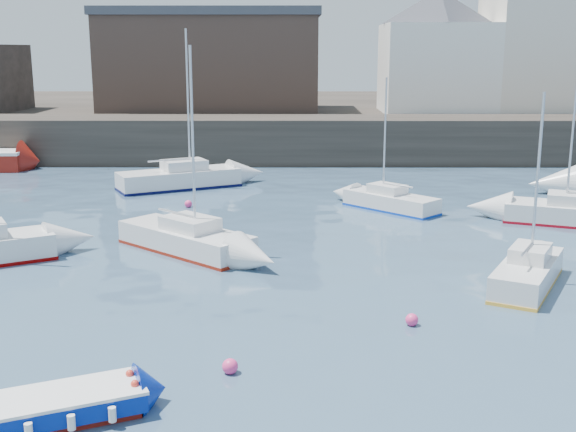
{
  "coord_description": "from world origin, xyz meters",
  "views": [
    {
      "loc": [
        0.13,
        -13.76,
        7.48
      ],
      "look_at": [
        0.0,
        12.0,
        1.5
      ],
      "focal_mm": 45.0,
      "sensor_mm": 36.0,
      "label": 1
    }
  ],
  "objects_px": {
    "buoy_near": "(230,373)",
    "sailboat_c": "(528,272)",
    "sailboat_h": "(180,178)",
    "buoy_mid": "(412,325)",
    "blue_dinghy": "(66,404)",
    "sailboat_f": "(390,201)",
    "sailboat_b": "(186,238)",
    "buoy_far": "(188,207)"
  },
  "relations": [
    {
      "from": "buoy_near",
      "to": "sailboat_c",
      "type": "bearing_deg",
      "value": 35.48
    },
    {
      "from": "sailboat_h",
      "to": "buoy_mid",
      "type": "height_order",
      "value": "sailboat_h"
    },
    {
      "from": "blue_dinghy",
      "to": "sailboat_f",
      "type": "relative_size",
      "value": 0.55
    },
    {
      "from": "sailboat_c",
      "to": "sailboat_b",
      "type": "bearing_deg",
      "value": 160.54
    },
    {
      "from": "buoy_mid",
      "to": "buoy_far",
      "type": "distance_m",
      "value": 17.41
    },
    {
      "from": "blue_dinghy",
      "to": "sailboat_c",
      "type": "xyz_separation_m",
      "value": [
        12.25,
        8.63,
        0.14
      ]
    },
    {
      "from": "sailboat_b",
      "to": "sailboat_h",
      "type": "distance_m",
      "value": 12.96
    },
    {
      "from": "buoy_mid",
      "to": "buoy_far",
      "type": "bearing_deg",
      "value": 118.62
    },
    {
      "from": "sailboat_c",
      "to": "buoy_near",
      "type": "bearing_deg",
      "value": -144.52
    },
    {
      "from": "sailboat_c",
      "to": "buoy_near",
      "type": "height_order",
      "value": "sailboat_c"
    },
    {
      "from": "sailboat_c",
      "to": "buoy_far",
      "type": "distance_m",
      "value": 17.33
    },
    {
      "from": "sailboat_c",
      "to": "sailboat_h",
      "type": "height_order",
      "value": "sailboat_h"
    },
    {
      "from": "sailboat_b",
      "to": "sailboat_f",
      "type": "bearing_deg",
      "value": 39.91
    },
    {
      "from": "buoy_mid",
      "to": "sailboat_h",
      "type": "bearing_deg",
      "value": 115.12
    },
    {
      "from": "buoy_near",
      "to": "buoy_far",
      "type": "xyz_separation_m",
      "value": [
        -3.55,
        18.33,
        0.0
      ]
    },
    {
      "from": "buoy_mid",
      "to": "sailboat_b",
      "type": "bearing_deg",
      "value": 134.34
    },
    {
      "from": "blue_dinghy",
      "to": "sailboat_b",
      "type": "height_order",
      "value": "sailboat_b"
    },
    {
      "from": "sailboat_c",
      "to": "buoy_near",
      "type": "relative_size",
      "value": 16.26
    },
    {
      "from": "sailboat_f",
      "to": "buoy_far",
      "type": "xyz_separation_m",
      "value": [
        -9.7,
        0.51,
        -0.44
      ]
    },
    {
      "from": "sailboat_b",
      "to": "sailboat_h",
      "type": "relative_size",
      "value": 0.89
    },
    {
      "from": "buoy_mid",
      "to": "sailboat_f",
      "type": "bearing_deg",
      "value": 84.72
    },
    {
      "from": "blue_dinghy",
      "to": "buoy_mid",
      "type": "distance_m",
      "value": 9.55
    },
    {
      "from": "sailboat_c",
      "to": "buoy_mid",
      "type": "height_order",
      "value": "sailboat_c"
    },
    {
      "from": "sailboat_c",
      "to": "buoy_mid",
      "type": "distance_m",
      "value": 5.48
    },
    {
      "from": "blue_dinghy",
      "to": "buoy_near",
      "type": "relative_size",
      "value": 9.04
    },
    {
      "from": "buoy_near",
      "to": "sailboat_f",
      "type": "bearing_deg",
      "value": 70.96
    },
    {
      "from": "sailboat_c",
      "to": "sailboat_f",
      "type": "xyz_separation_m",
      "value": [
        -2.9,
        11.37,
        -0.04
      ]
    },
    {
      "from": "sailboat_f",
      "to": "buoy_near",
      "type": "bearing_deg",
      "value": -109.04
    },
    {
      "from": "sailboat_c",
      "to": "buoy_mid",
      "type": "xyz_separation_m",
      "value": [
        -4.27,
        -3.4,
        -0.47
      ]
    },
    {
      "from": "blue_dinghy",
      "to": "buoy_near",
      "type": "bearing_deg",
      "value": 34.33
    },
    {
      "from": "buoy_mid",
      "to": "sailboat_c",
      "type": "bearing_deg",
      "value": 38.56
    },
    {
      "from": "blue_dinghy",
      "to": "buoy_far",
      "type": "xyz_separation_m",
      "value": [
        -0.36,
        20.52,
        -0.34
      ]
    },
    {
      "from": "blue_dinghy",
      "to": "sailboat_h",
      "type": "bearing_deg",
      "value": 93.42
    },
    {
      "from": "blue_dinghy",
      "to": "sailboat_b",
      "type": "xyz_separation_m",
      "value": [
        0.65,
        12.73,
        0.16
      ]
    },
    {
      "from": "sailboat_c",
      "to": "sailboat_h",
      "type": "distance_m",
      "value": 21.78
    },
    {
      "from": "blue_dinghy",
      "to": "sailboat_h",
      "type": "relative_size",
      "value": 0.4
    },
    {
      "from": "sailboat_b",
      "to": "buoy_mid",
      "type": "xyz_separation_m",
      "value": [
        7.33,
        -7.5,
        -0.5
      ]
    },
    {
      "from": "sailboat_f",
      "to": "buoy_far",
      "type": "height_order",
      "value": "sailboat_f"
    },
    {
      "from": "sailboat_b",
      "to": "buoy_near",
      "type": "height_order",
      "value": "sailboat_b"
    },
    {
      "from": "sailboat_b",
      "to": "sailboat_f",
      "type": "height_order",
      "value": "sailboat_b"
    },
    {
      "from": "sailboat_f",
      "to": "buoy_near",
      "type": "height_order",
      "value": "sailboat_f"
    },
    {
      "from": "sailboat_b",
      "to": "buoy_mid",
      "type": "bearing_deg",
      "value": -45.66
    }
  ]
}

